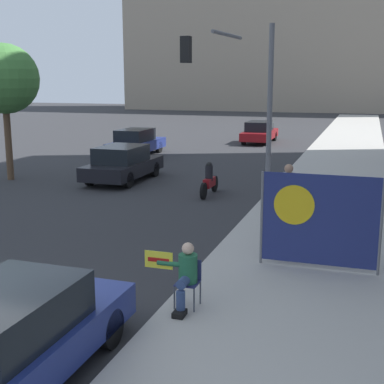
% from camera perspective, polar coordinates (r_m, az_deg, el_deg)
% --- Properties ---
extents(sidewalk_curb, '(4.35, 90.00, 0.14)m').
position_cam_1_polar(sidewalk_curb, '(21.30, 14.73, 0.43)').
color(sidewalk_curb, '#B7B2A8').
rests_on(sidewalk_curb, ground_plane).
extents(building_backdrop_far, '(52.00, 12.00, 26.19)m').
position_cam_1_polar(building_backdrop_far, '(77.00, 13.42, 18.26)').
color(building_backdrop_far, gray).
rests_on(building_backdrop_far, ground_plane).
extents(seated_protester, '(1.00, 0.77, 1.20)m').
position_cam_1_polar(seated_protester, '(9.60, -0.73, -8.72)').
color(seated_protester, '#474C56').
rests_on(seated_protester, sidewalk_curb).
extents(jogger_on_sidewalk, '(0.34, 0.34, 1.83)m').
position_cam_1_polar(jogger_on_sidewalk, '(12.40, 10.27, -2.69)').
color(jogger_on_sidewalk, black).
rests_on(jogger_on_sidewalk, sidewalk_curb).
extents(pedestrian_behind, '(0.34, 0.34, 1.85)m').
position_cam_1_polar(pedestrian_behind, '(14.45, 10.18, -0.56)').
color(pedestrian_behind, '#424247').
rests_on(pedestrian_behind, sidewalk_curb).
extents(protest_banner, '(2.55, 0.06, 2.08)m').
position_cam_1_polar(protest_banner, '(11.71, 13.34, -2.91)').
color(protest_banner, slate).
rests_on(protest_banner, sidewalk_curb).
extents(traffic_light_pole, '(3.05, 2.81, 5.69)m').
position_cam_1_polar(traffic_light_pole, '(17.24, 4.86, 11.26)').
color(traffic_light_pole, slate).
rests_on(traffic_light_pole, sidewalk_curb).
extents(parked_car_curbside, '(1.73, 4.18, 1.43)m').
position_cam_1_polar(parked_car_curbside, '(7.96, -18.52, -14.42)').
color(parked_car_curbside, navy).
rests_on(parked_car_curbside, ground_plane).
extents(car_on_road_nearest, '(1.89, 4.40, 1.48)m').
position_cam_1_polar(car_on_road_nearest, '(22.44, -7.40, 3.03)').
color(car_on_road_nearest, black).
rests_on(car_on_road_nearest, ground_plane).
extents(car_on_road_midblock, '(1.77, 4.57, 1.48)m').
position_cam_1_polar(car_on_road_midblock, '(30.07, -5.98, 5.30)').
color(car_on_road_midblock, navy).
rests_on(car_on_road_midblock, ground_plane).
extents(car_on_road_distant, '(1.75, 4.64, 1.44)m').
position_cam_1_polar(car_on_road_distant, '(36.28, 7.22, 6.36)').
color(car_on_road_distant, maroon).
rests_on(car_on_road_distant, ground_plane).
extents(motorcycle_on_road, '(0.28, 2.04, 1.25)m').
position_cam_1_polar(motorcycle_on_road, '(19.51, 1.85, 1.20)').
color(motorcycle_on_road, maroon).
rests_on(motorcycle_on_road, ground_plane).
extents(street_tree_near_curb, '(2.86, 2.86, 5.63)m').
position_cam_1_polar(street_tree_near_curb, '(23.62, -19.42, 11.27)').
color(street_tree_near_curb, brown).
rests_on(street_tree_near_curb, ground_plane).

